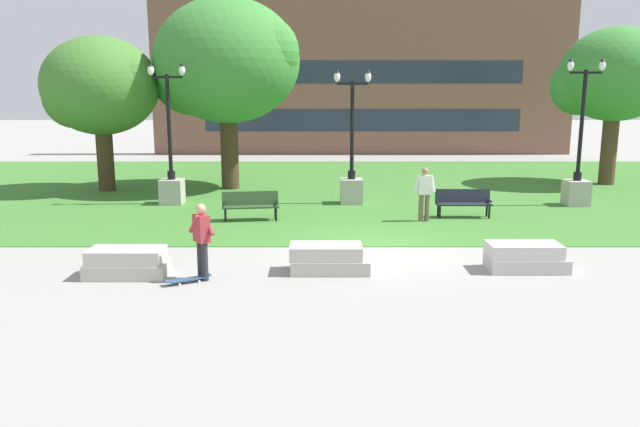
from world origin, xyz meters
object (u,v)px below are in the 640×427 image
at_px(lamp_post_left, 173,176).
at_px(skateboard, 189,279).
at_px(park_bench_near_left, 464,201).
at_px(person_bystander_near_lawn, 426,191).
at_px(concrete_block_right, 526,257).
at_px(lamp_post_center, 579,176).
at_px(concrete_block_center, 128,263).
at_px(lamp_post_right, 353,177).
at_px(person_skateboarder, 203,237).
at_px(park_bench_near_right, 252,204).
at_px(concrete_block_left, 329,259).

bearing_deg(lamp_post_left, skateboard, -75.03).
bearing_deg(park_bench_near_left, person_bystander_near_lawn, -154.64).
bearing_deg(concrete_block_right, park_bench_near_left, 90.73).
bearing_deg(lamp_post_center, park_bench_near_left, -154.94).
bearing_deg(skateboard, lamp_post_left, 104.97).
xyz_separation_m(concrete_block_center, lamp_post_right, (5.50, 9.09, 0.70)).
bearing_deg(person_skateboarder, lamp_post_left, 107.00).
relative_size(concrete_block_right, lamp_post_right, 0.38).
bearing_deg(lamp_post_left, person_skateboarder, -73.00).
bearing_deg(lamp_post_left, park_bench_near_right, -42.27).
distance_m(concrete_block_left, person_bystander_near_lawn, 6.41).
bearing_deg(concrete_block_left, skateboard, -164.35).
xyz_separation_m(concrete_block_center, concrete_block_right, (9.11, 0.49, 0.00)).
height_order(concrete_block_left, skateboard, concrete_block_left).
xyz_separation_m(concrete_block_right, skateboard, (-7.65, -0.99, -0.22)).
height_order(concrete_block_left, lamp_post_center, lamp_post_center).
relative_size(skateboard, lamp_post_right, 0.20).
height_order(skateboard, park_bench_near_left, park_bench_near_left).
height_order(person_skateboarder, park_bench_near_left, person_skateboarder).
xyz_separation_m(park_bench_near_right, lamp_post_center, (11.49, 2.61, 0.53)).
xyz_separation_m(concrete_block_center, lamp_post_left, (-1.07, 8.99, 0.74)).
relative_size(skateboard, person_bystander_near_lawn, 0.57).
relative_size(skateboard, park_bench_near_right, 0.53).
bearing_deg(lamp_post_left, concrete_block_left, -57.01).
height_order(concrete_block_right, park_bench_near_right, park_bench_near_right).
distance_m(park_bench_near_left, person_bystander_near_lawn, 1.60).
relative_size(concrete_block_right, person_bystander_near_lawn, 1.06).
height_order(concrete_block_right, lamp_post_right, lamp_post_right).
height_order(concrete_block_center, person_bystander_near_lawn, person_bystander_near_lawn).
distance_m(park_bench_near_right, lamp_post_right, 4.54).
distance_m(concrete_block_left, park_bench_near_right, 6.23).
relative_size(concrete_block_right, person_skateboarder, 1.06).
bearing_deg(concrete_block_left, person_bystander_near_lawn, 60.71).
relative_size(concrete_block_left, park_bench_near_left, 1.01).
bearing_deg(person_skateboarder, person_bystander_near_lawn, 46.27).
xyz_separation_m(lamp_post_center, person_bystander_near_lawn, (-5.96, -2.80, -0.08)).
bearing_deg(person_bystander_near_lawn, lamp_post_left, 160.56).
height_order(concrete_block_left, lamp_post_right, lamp_post_right).
bearing_deg(concrete_block_left, lamp_post_right, 83.67).
distance_m(lamp_post_right, person_bystander_near_lawn, 3.83).
bearing_deg(lamp_post_right, concrete_block_left, -96.33).
bearing_deg(concrete_block_right, lamp_post_left, 140.16).
bearing_deg(skateboard, park_bench_near_right, 84.39).
distance_m(concrete_block_center, concrete_block_left, 4.54).
relative_size(park_bench_near_left, lamp_post_right, 0.38).
xyz_separation_m(concrete_block_center, skateboard, (1.46, -0.50, -0.22)).
bearing_deg(park_bench_near_right, concrete_block_left, -67.15).
bearing_deg(concrete_block_center, lamp_post_left, 96.81).
bearing_deg(concrete_block_right, lamp_post_right, 112.82).
bearing_deg(lamp_post_right, concrete_block_right, -67.18).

